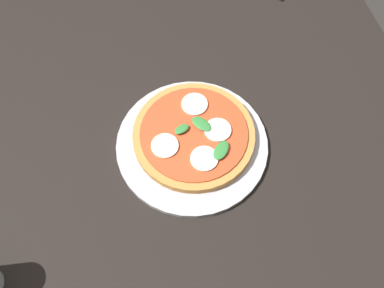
# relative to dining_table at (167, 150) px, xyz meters

# --- Properties ---
(ground_plane) EXTENTS (6.00, 6.00, 0.00)m
(ground_plane) POSITION_rel_dining_table_xyz_m (0.00, 0.00, -0.64)
(ground_plane) COLOR #2D2B28
(dining_table) EXTENTS (1.58, 1.17, 0.71)m
(dining_table) POSITION_rel_dining_table_xyz_m (0.00, 0.00, 0.00)
(dining_table) COLOR black
(dining_table) RESTS_ON ground_plane
(serving_tray) EXTENTS (0.32, 0.32, 0.01)m
(serving_tray) POSITION_rel_dining_table_xyz_m (-0.04, -0.05, 0.08)
(serving_tray) COLOR #B2B2B7
(serving_tray) RESTS_ON dining_table
(pizza) EXTENTS (0.26, 0.26, 0.03)m
(pizza) POSITION_rel_dining_table_xyz_m (-0.03, -0.06, 0.10)
(pizza) COLOR #C6843F
(pizza) RESTS_ON serving_tray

